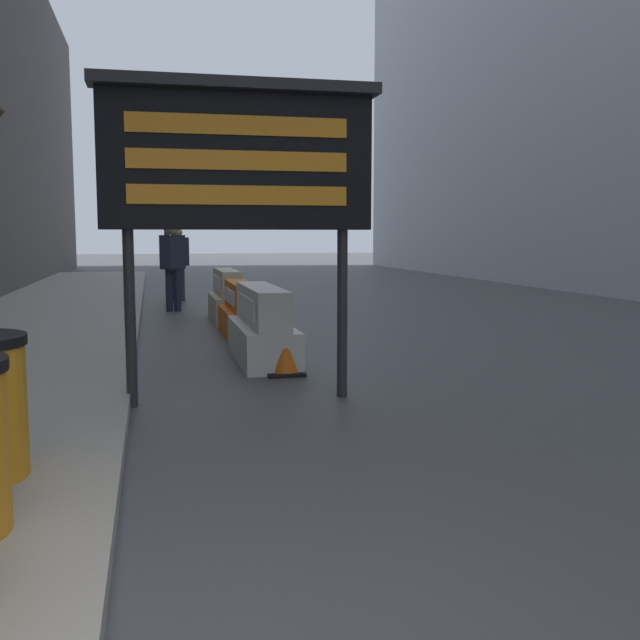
% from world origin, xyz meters
% --- Properties ---
extents(message_board, '(2.60, 0.36, 2.95)m').
position_xyz_m(message_board, '(1.01, 4.83, 2.25)').
color(message_board, '#28282B').
rests_on(message_board, ground_plane).
extents(jersey_barrier_white, '(0.65, 2.13, 0.93)m').
position_xyz_m(jersey_barrier_white, '(1.54, 7.04, 0.41)').
color(jersey_barrier_white, silver).
rests_on(jersey_barrier_white, ground_plane).
extents(jersey_barrier_orange_near, '(0.54, 1.77, 0.85)m').
position_xyz_m(jersey_barrier_orange_near, '(1.54, 9.31, 0.37)').
color(jersey_barrier_orange_near, orange).
rests_on(jersey_barrier_orange_near, ground_plane).
extents(jersey_barrier_cream, '(0.55, 1.91, 0.94)m').
position_xyz_m(jersey_barrier_cream, '(1.54, 11.48, 0.41)').
color(jersey_barrier_cream, beige).
rests_on(jersey_barrier_cream, ground_plane).
extents(traffic_cone_near, '(0.42, 0.42, 0.76)m').
position_xyz_m(traffic_cone_near, '(1.65, 6.08, 0.37)').
color(traffic_cone_near, black).
rests_on(traffic_cone_near, ground_plane).
extents(traffic_light_near_curb, '(0.28, 0.44, 4.52)m').
position_xyz_m(traffic_light_near_curb, '(0.59, 15.57, 3.25)').
color(traffic_light_near_curb, '#2D2D30').
rests_on(traffic_light_near_curb, ground_plane).
extents(pedestrian_worker, '(0.53, 0.54, 1.80)m').
position_xyz_m(pedestrian_worker, '(0.65, 13.44, 1.06)').
color(pedestrian_worker, '#23283D').
rests_on(pedestrian_worker, ground_plane).
extents(pedestrian_passerby, '(0.53, 0.49, 1.73)m').
position_xyz_m(pedestrian_passerby, '(0.84, 15.93, 1.02)').
color(pedestrian_passerby, '#333338').
rests_on(pedestrian_passerby, ground_plane).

